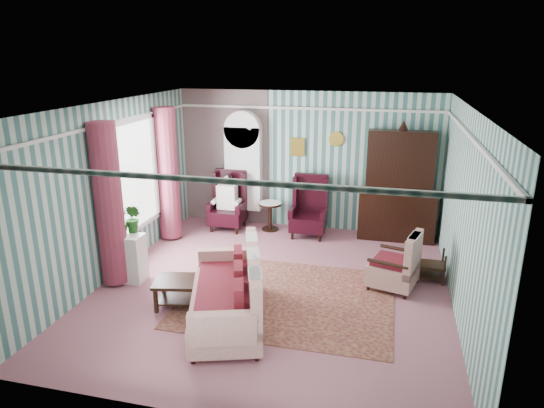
% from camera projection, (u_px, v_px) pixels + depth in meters
% --- Properties ---
extents(floor, '(6.00, 6.00, 0.00)m').
position_uv_depth(floor, '(273.00, 288.00, 7.83)').
color(floor, '#9A5963').
rests_on(floor, ground).
extents(room_shell, '(5.53, 6.02, 2.91)m').
position_uv_depth(room_shell, '(238.00, 162.00, 7.54)').
color(room_shell, '#386663').
rests_on(room_shell, ground).
extents(bookcase, '(0.80, 0.28, 2.24)m').
position_uv_depth(bookcase, '(244.00, 175.00, 10.44)').
color(bookcase, silver).
rests_on(bookcase, floor).
extents(dresser_hutch, '(1.50, 0.56, 2.36)m').
position_uv_depth(dresser_hutch, '(399.00, 182.00, 9.57)').
color(dresser_hutch, black).
rests_on(dresser_hutch, floor).
extents(wingback_left, '(0.76, 0.80, 1.25)m').
position_uv_depth(wingback_left, '(227.00, 201.00, 10.28)').
color(wingback_left, black).
rests_on(wingback_left, floor).
extents(wingback_right, '(0.76, 0.80, 1.25)m').
position_uv_depth(wingback_right, '(309.00, 207.00, 9.88)').
color(wingback_right, black).
rests_on(wingback_right, floor).
extents(seated_woman, '(0.44, 0.40, 1.18)m').
position_uv_depth(seated_woman, '(227.00, 202.00, 10.29)').
color(seated_woman, beige).
rests_on(seated_woman, floor).
extents(round_side_table, '(0.50, 0.50, 0.60)m').
position_uv_depth(round_side_table, '(270.00, 216.00, 10.31)').
color(round_side_table, black).
rests_on(round_side_table, floor).
extents(nest_table, '(0.45, 0.38, 0.54)m').
position_uv_depth(nest_table, '(431.00, 265.00, 8.03)').
color(nest_table, black).
rests_on(nest_table, floor).
extents(plant_stand, '(0.55, 0.35, 0.80)m').
position_uv_depth(plant_stand, '(128.00, 258.00, 7.98)').
color(plant_stand, silver).
rests_on(plant_stand, floor).
extents(rug, '(3.20, 2.60, 0.01)m').
position_uv_depth(rug, '(288.00, 298.00, 7.48)').
color(rug, '#541F1C').
rests_on(rug, floor).
extents(sofa, '(1.53, 2.29, 1.00)m').
position_uv_depth(sofa, '(225.00, 290.00, 6.69)').
color(sofa, beige).
rests_on(sofa, floor).
extents(floral_armchair, '(0.97, 0.97, 0.88)m').
position_uv_depth(floral_armchair, '(393.00, 262.00, 7.72)').
color(floral_armchair, '#BFAC94').
rests_on(floral_armchair, floor).
extents(coffee_table, '(1.00, 0.72, 0.42)m').
position_uv_depth(coffee_table, '(186.00, 293.00, 7.21)').
color(coffee_table, black).
rests_on(coffee_table, floor).
extents(potted_plant_a, '(0.44, 0.41, 0.41)m').
position_uv_depth(potted_plant_a, '(116.00, 225.00, 7.73)').
color(potted_plant_a, '#2A5A1C').
rests_on(potted_plant_a, plant_stand).
extents(potted_plant_b, '(0.32, 0.29, 0.49)m').
position_uv_depth(potted_plant_b, '(133.00, 219.00, 7.91)').
color(potted_plant_b, '#1A561E').
rests_on(potted_plant_b, plant_stand).
extents(potted_plant_c, '(0.24, 0.24, 0.41)m').
position_uv_depth(potted_plant_c, '(120.00, 221.00, 7.88)').
color(potted_plant_c, '#1B4F18').
rests_on(potted_plant_c, plant_stand).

